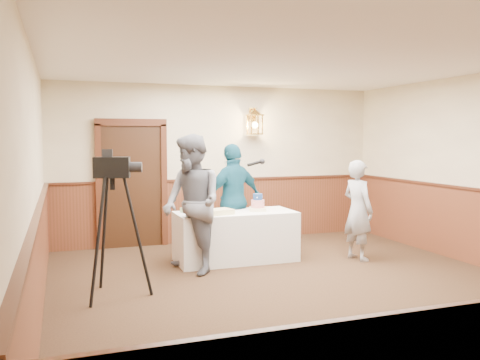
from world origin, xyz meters
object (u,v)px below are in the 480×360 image
(assistant_p, at_px, (234,199))
(tv_camera_rig, at_px, (113,235))
(sheet_cake_yellow, at_px, (219,212))
(interviewer, at_px, (192,204))
(tiered_cake, at_px, (258,204))
(sheet_cake_green, at_px, (193,210))
(baker, at_px, (358,210))
(display_table, at_px, (236,236))

(assistant_p, height_order, tv_camera_rig, assistant_p)
(sheet_cake_yellow, distance_m, tv_camera_rig, 1.92)
(interviewer, bearing_deg, tiered_cake, 94.52)
(interviewer, distance_m, tv_camera_rig, 1.36)
(sheet_cake_green, bearing_deg, sheet_cake_yellow, -46.19)
(assistant_p, bearing_deg, sheet_cake_green, 0.24)
(sheet_cake_green, relative_size, interviewer, 0.16)
(interviewer, bearing_deg, baker, 70.46)
(display_table, height_order, interviewer, interviewer)
(sheet_cake_yellow, distance_m, assistant_p, 0.71)
(sheet_cake_yellow, relative_size, tv_camera_rig, 0.22)
(display_table, distance_m, tiered_cake, 0.60)
(display_table, relative_size, baker, 1.17)
(baker, bearing_deg, assistant_p, 48.09)
(assistant_p, bearing_deg, interviewer, 26.05)
(sheet_cake_yellow, relative_size, baker, 0.24)
(sheet_cake_yellow, bearing_deg, tv_camera_rig, -147.28)
(sheet_cake_green, distance_m, assistant_p, 0.78)
(assistant_p, bearing_deg, sheet_cake_yellow, 35.45)
(assistant_p, bearing_deg, baker, 131.65)
(interviewer, xyz_separation_m, tv_camera_rig, (-1.13, -0.73, -0.22))
(sheet_cake_green, bearing_deg, tv_camera_rig, -133.73)
(sheet_cake_yellow, bearing_deg, display_table, 26.33)
(sheet_cake_green, xyz_separation_m, assistant_p, (0.73, 0.24, 0.10))
(tiered_cake, height_order, interviewer, interviewer)
(sheet_cake_yellow, bearing_deg, baker, -11.03)
(display_table, distance_m, interviewer, 1.09)
(assistant_p, distance_m, tv_camera_rig, 2.60)
(tiered_cake, height_order, tv_camera_rig, tv_camera_rig)
(interviewer, distance_m, baker, 2.59)
(baker, xyz_separation_m, assistant_p, (-1.67, 0.98, 0.12))
(tiered_cake, relative_size, sheet_cake_green, 1.07)
(sheet_cake_yellow, bearing_deg, sheet_cake_green, 133.81)
(sheet_cake_yellow, height_order, tv_camera_rig, tv_camera_rig)
(tiered_cake, distance_m, sheet_cake_green, 1.00)
(baker, distance_m, assistant_p, 1.94)
(tiered_cake, bearing_deg, assistant_p, 120.76)
(display_table, height_order, baker, baker)
(display_table, bearing_deg, baker, -17.39)
(tiered_cake, relative_size, sheet_cake_yellow, 0.90)
(tiered_cake, distance_m, interviewer, 1.25)
(sheet_cake_yellow, xyz_separation_m, baker, (2.09, -0.41, -0.02))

